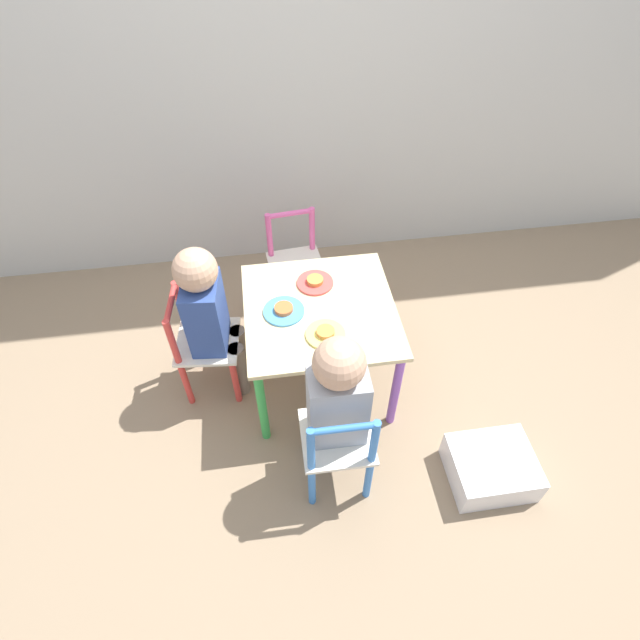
{
  "coord_description": "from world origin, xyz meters",
  "views": [
    {
      "loc": [
        -0.2,
        -1.37,
        1.91
      ],
      "look_at": [
        0.0,
        0.0,
        0.4
      ],
      "focal_mm": 28.0,
      "sensor_mm": 36.0,
      "label": 1
    }
  ],
  "objects_px": {
    "kids_table": "(320,319)",
    "storage_bin": "(491,467)",
    "plate_front": "(325,334)",
    "plate_left": "(284,310)",
    "child_left": "(210,312)",
    "chair_red": "(203,345)",
    "chair_pink": "(296,266)",
    "child_front": "(337,399)",
    "plate_back": "(315,282)",
    "chair_blue": "(338,445)"
  },
  "relations": [
    {
      "from": "child_left",
      "to": "child_front",
      "type": "bearing_deg",
      "value": -132.6
    },
    {
      "from": "child_front",
      "to": "storage_bin",
      "type": "distance_m",
      "value": 0.74
    },
    {
      "from": "chair_pink",
      "to": "child_left",
      "type": "distance_m",
      "value": 0.63
    },
    {
      "from": "chair_red",
      "to": "plate_left",
      "type": "bearing_deg",
      "value": -92.31
    },
    {
      "from": "kids_table",
      "to": "chair_pink",
      "type": "height_order",
      "value": "chair_pink"
    },
    {
      "from": "child_left",
      "to": "plate_left",
      "type": "height_order",
      "value": "child_left"
    },
    {
      "from": "chair_red",
      "to": "chair_pink",
      "type": "xyz_separation_m",
      "value": [
        0.45,
        0.45,
        0.0
      ]
    },
    {
      "from": "kids_table",
      "to": "plate_front",
      "type": "xyz_separation_m",
      "value": [
        -0.0,
        -0.15,
        0.08
      ]
    },
    {
      "from": "chair_blue",
      "to": "storage_bin",
      "type": "distance_m",
      "value": 0.64
    },
    {
      "from": "plate_left",
      "to": "child_left",
      "type": "bearing_deg",
      "value": 171.55
    },
    {
      "from": "plate_left",
      "to": "plate_back",
      "type": "relative_size",
      "value": 1.07
    },
    {
      "from": "chair_red",
      "to": "plate_left",
      "type": "distance_m",
      "value": 0.41
    },
    {
      "from": "chair_blue",
      "to": "plate_front",
      "type": "relative_size",
      "value": 3.5
    },
    {
      "from": "chair_pink",
      "to": "plate_back",
      "type": "xyz_separation_m",
      "value": [
        0.05,
        -0.35,
        0.21
      ]
    },
    {
      "from": "chair_pink",
      "to": "plate_front",
      "type": "distance_m",
      "value": 0.68
    },
    {
      "from": "child_front",
      "to": "plate_back",
      "type": "bearing_deg",
      "value": -89.79
    },
    {
      "from": "chair_red",
      "to": "plate_front",
      "type": "relative_size",
      "value": 3.5
    },
    {
      "from": "chair_blue",
      "to": "child_left",
      "type": "relative_size",
      "value": 0.69
    },
    {
      "from": "chair_pink",
      "to": "child_front",
      "type": "distance_m",
      "value": 0.96
    },
    {
      "from": "kids_table",
      "to": "storage_bin",
      "type": "bearing_deg",
      "value": -44.14
    },
    {
      "from": "chair_blue",
      "to": "child_left",
      "type": "height_order",
      "value": "child_left"
    },
    {
      "from": "child_left",
      "to": "plate_back",
      "type": "height_order",
      "value": "child_left"
    },
    {
      "from": "kids_table",
      "to": "child_left",
      "type": "height_order",
      "value": "child_left"
    },
    {
      "from": "plate_left",
      "to": "chair_pink",
      "type": "bearing_deg",
      "value": 79.23
    },
    {
      "from": "storage_bin",
      "to": "plate_front",
      "type": "bearing_deg",
      "value": 143.99
    },
    {
      "from": "chair_red",
      "to": "chair_blue",
      "type": "height_order",
      "value": "same"
    },
    {
      "from": "plate_front",
      "to": "storage_bin",
      "type": "relative_size",
      "value": 0.48
    },
    {
      "from": "plate_left",
      "to": "storage_bin",
      "type": "bearing_deg",
      "value": -37.97
    },
    {
      "from": "chair_blue",
      "to": "plate_left",
      "type": "distance_m",
      "value": 0.56
    },
    {
      "from": "chair_pink",
      "to": "plate_front",
      "type": "bearing_deg",
      "value": -91.31
    },
    {
      "from": "kids_table",
      "to": "plate_front",
      "type": "relative_size",
      "value": 3.97
    },
    {
      "from": "child_front",
      "to": "plate_left",
      "type": "relative_size",
      "value": 4.75
    },
    {
      "from": "child_left",
      "to": "plate_front",
      "type": "relative_size",
      "value": 5.08
    },
    {
      "from": "storage_bin",
      "to": "chair_red",
      "type": "bearing_deg",
      "value": 150.14
    },
    {
      "from": "kids_table",
      "to": "chair_red",
      "type": "height_order",
      "value": "chair_red"
    },
    {
      "from": "chair_pink",
      "to": "storage_bin",
      "type": "bearing_deg",
      "value": -64.8
    },
    {
      "from": "chair_red",
      "to": "chair_pink",
      "type": "relative_size",
      "value": 1.0
    },
    {
      "from": "child_front",
      "to": "storage_bin",
      "type": "relative_size",
      "value": 2.45
    },
    {
      "from": "chair_red",
      "to": "plate_back",
      "type": "xyz_separation_m",
      "value": [
        0.5,
        0.1,
        0.21
      ]
    },
    {
      "from": "chair_red",
      "to": "kids_table",
      "type": "bearing_deg",
      "value": -90.0
    },
    {
      "from": "chair_red",
      "to": "plate_back",
      "type": "relative_size",
      "value": 3.49
    },
    {
      "from": "child_left",
      "to": "plate_left",
      "type": "bearing_deg",
      "value": -92.78
    },
    {
      "from": "plate_back",
      "to": "plate_front",
      "type": "bearing_deg",
      "value": -90.0
    },
    {
      "from": "kids_table",
      "to": "plate_back",
      "type": "height_order",
      "value": "plate_back"
    },
    {
      "from": "chair_red",
      "to": "storage_bin",
      "type": "relative_size",
      "value": 1.68
    },
    {
      "from": "plate_front",
      "to": "storage_bin",
      "type": "distance_m",
      "value": 0.84
    },
    {
      "from": "kids_table",
      "to": "plate_left",
      "type": "distance_m",
      "value": 0.16
    },
    {
      "from": "child_front",
      "to": "plate_left",
      "type": "height_order",
      "value": "child_front"
    },
    {
      "from": "chair_pink",
      "to": "child_left",
      "type": "relative_size",
      "value": 0.69
    },
    {
      "from": "child_left",
      "to": "plate_front",
      "type": "xyz_separation_m",
      "value": [
        0.44,
        -0.19,
        0.01
      ]
    }
  ]
}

